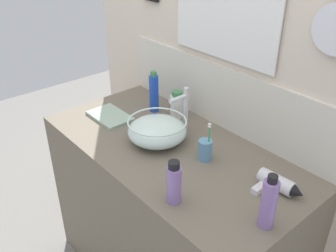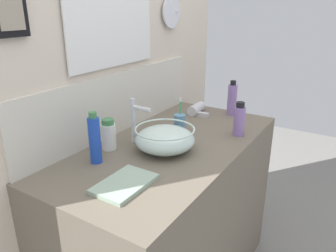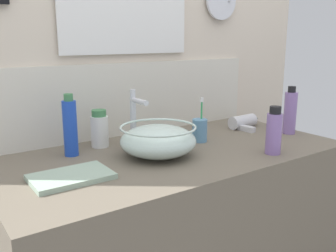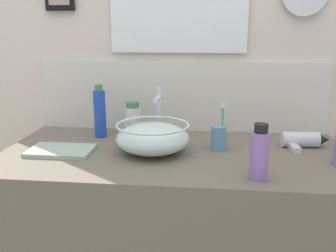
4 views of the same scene
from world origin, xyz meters
The scene contains 11 objects.
vanity_counter centered at (0.00, 0.00, 0.45)m, with size 1.31×0.65×0.90m, color #6B6051.
back_panel centered at (0.00, 0.35, 1.29)m, with size 2.06×0.09×2.57m.
glass_bowl_sink centered at (-0.08, -0.02, 0.96)m, with size 0.27×0.27×0.11m.
faucet centered at (-0.08, 0.15, 1.03)m, with size 0.02×0.11×0.22m.
hair_drier centered at (0.50, 0.11, 0.93)m, with size 0.19×0.13×0.06m.
toothbrush_cup centered at (0.17, 0.05, 0.95)m, with size 0.06×0.06×0.18m.
lotion_bottle centered at (-0.20, 0.21, 0.97)m, with size 0.07×0.07×0.15m.
shampoo_bottle centered at (0.58, -0.08, 1.00)m, with size 0.06×0.06×0.21m.
spray_bottle centered at (-0.33, 0.17, 1.01)m, with size 0.05×0.05×0.23m.
soap_dispenser centered at (0.28, -0.23, 0.99)m, with size 0.06×0.06×0.18m.
hand_towel centered at (-0.42, -0.06, 0.91)m, with size 0.24×0.16×0.02m, color #99B29E.
Camera 2 is at (-1.24, -0.76, 1.54)m, focal length 35.00 mm.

